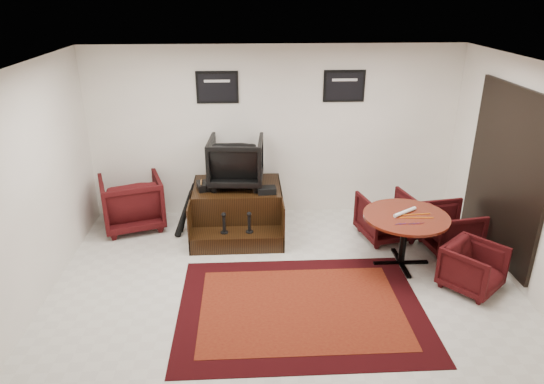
{
  "coord_description": "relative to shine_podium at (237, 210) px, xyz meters",
  "views": [
    {
      "loc": [
        -0.45,
        -5.15,
        3.58
      ],
      "look_at": [
        -0.13,
        0.9,
        1.02
      ],
      "focal_mm": 32.0,
      "sensor_mm": 36.0,
      "label": 1
    }
  ],
  "objects": [
    {
      "name": "ground",
      "position": [
        0.63,
        -1.83,
        -0.33
      ],
      "size": [
        6.0,
        6.0,
        0.0
      ],
      "primitive_type": "plane",
      "color": "silver",
      "rests_on": "ground"
    },
    {
      "name": "room_shell",
      "position": [
        1.04,
        -1.71,
        1.46
      ],
      "size": [
        6.02,
        5.02,
        2.81
      ],
      "color": "white",
      "rests_on": "ground"
    },
    {
      "name": "area_rug",
      "position": [
        0.79,
        -2.15,
        -0.32
      ],
      "size": [
        2.95,
        2.21,
        0.01
      ],
      "color": "black",
      "rests_on": "ground"
    },
    {
      "name": "shine_podium",
      "position": [
        0.0,
        0.0,
        0.0
      ],
      "size": [
        1.39,
        1.43,
        0.71
      ],
      "color": "black",
      "rests_on": "ground"
    },
    {
      "name": "shine_chair",
      "position": [
        0.0,
        0.14,
        0.81
      ],
      "size": [
        0.88,
        0.83,
        0.85
      ],
      "primitive_type": "imported",
      "rotation": [
        0.0,
        0.0,
        3.07
      ],
      "color": "black",
      "rests_on": "shine_podium"
    },
    {
      "name": "shoes_pair",
      "position": [
        -0.49,
        -0.02,
        0.44
      ],
      "size": [
        0.29,
        0.34,
        0.11
      ],
      "color": "black",
      "rests_on": "shine_podium"
    },
    {
      "name": "polish_kit",
      "position": [
        0.46,
        -0.24,
        0.43
      ],
      "size": [
        0.29,
        0.21,
        0.1
      ],
      "primitive_type": "cube",
      "rotation": [
        0.0,
        0.0,
        0.05
      ],
      "color": "black",
      "rests_on": "shine_podium"
    },
    {
      "name": "umbrella_black",
      "position": [
        -0.82,
        -0.22,
        0.07
      ],
      "size": [
        0.3,
        0.11,
        0.8
      ],
      "primitive_type": null,
      "color": "black",
      "rests_on": "ground"
    },
    {
      "name": "umbrella_hooked",
      "position": [
        -0.79,
        -0.06,
        0.1
      ],
      "size": [
        0.32,
        0.12,
        0.85
      ],
      "primitive_type": null,
      "color": "black",
      "rests_on": "ground"
    },
    {
      "name": "armchair_side",
      "position": [
        -1.68,
        0.2,
        0.14
      ],
      "size": [
        1.13,
        1.09,
        0.94
      ],
      "primitive_type": "imported",
      "rotation": [
        0.0,
        0.0,
        3.46
      ],
      "color": "black",
      "rests_on": "ground"
    },
    {
      "name": "meeting_table",
      "position": [
        2.3,
        -1.2,
        0.33
      ],
      "size": [
        1.15,
        1.15,
        0.75
      ],
      "color": "#4C140A",
      "rests_on": "ground"
    },
    {
      "name": "table_chair_back",
      "position": [
        2.28,
        -0.4,
        0.05
      ],
      "size": [
        0.88,
        0.84,
        0.77
      ],
      "primitive_type": "imported",
      "rotation": [
        0.0,
        0.0,
        3.36
      ],
      "color": "black",
      "rests_on": "ground"
    },
    {
      "name": "table_chair_window",
      "position": [
        3.13,
        -0.81,
        0.04
      ],
      "size": [
        0.77,
        0.81,
        0.74
      ],
      "primitive_type": "imported",
      "rotation": [
        0.0,
        0.0,
        1.72
      ],
      "color": "black",
      "rests_on": "ground"
    },
    {
      "name": "table_chair_corner",
      "position": [
        3.01,
        -1.84,
        0.01
      ],
      "size": [
        0.89,
        0.89,
        0.67
      ],
      "primitive_type": "imported",
      "rotation": [
        0.0,
        0.0,
        0.71
      ],
      "color": "black",
      "rests_on": "ground"
    },
    {
      "name": "paper_roll",
      "position": [
        2.3,
        -1.14,
        0.45
      ],
      "size": [
        0.38,
        0.27,
        0.05
      ],
      "primitive_type": "cylinder",
      "rotation": [
        0.0,
        1.57,
        0.58
      ],
      "color": "silver",
      "rests_on": "meeting_table"
    },
    {
      "name": "table_clutter",
      "position": [
        2.38,
        -1.28,
        0.43
      ],
      "size": [
        0.57,
        0.32,
        0.01
      ],
      "color": "#D4660B",
      "rests_on": "meeting_table"
    }
  ]
}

